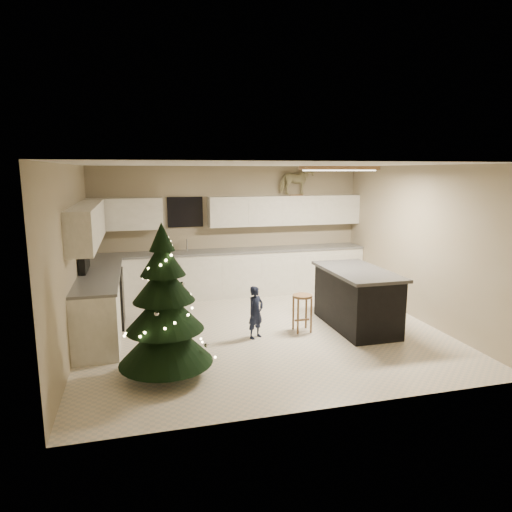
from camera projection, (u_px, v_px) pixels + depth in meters
name	position (u px, v px, depth m)	size (l,w,h in m)	color
ground_plane	(262.00, 331.00, 7.25)	(5.50, 5.50, 0.00)	beige
room_shell	(263.00, 221.00, 6.94)	(5.52, 5.02, 2.61)	gray
cabinetry	(191.00, 267.00, 8.45)	(5.50, 3.20, 2.00)	white
island	(356.00, 298.00, 7.37)	(0.90, 1.70, 0.95)	black
bar_stool	(302.00, 304.00, 7.17)	(0.31, 0.31, 0.59)	olive
christmas_tree	(165.00, 314.00, 5.55)	(1.20, 1.16, 1.92)	#3F2816
toddler	(256.00, 312.00, 6.89)	(0.29, 0.19, 0.80)	black
rocking_horse	(296.00, 181.00, 9.38)	(0.71, 0.39, 0.59)	olive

